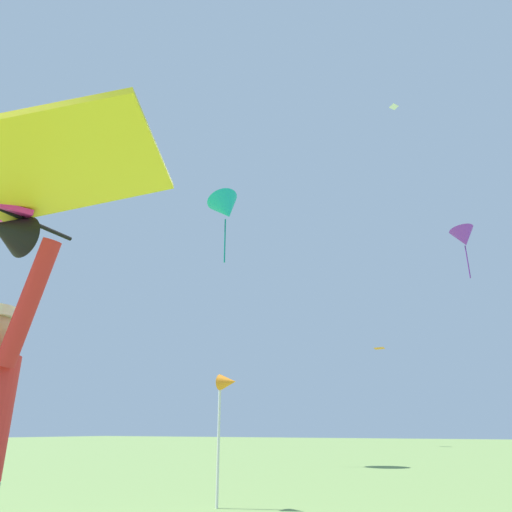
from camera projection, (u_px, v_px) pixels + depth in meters
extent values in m
cylinder|color=red|center=(29.00, 301.00, 2.23)|extent=(0.28, 0.10, 0.62)
cylinder|color=black|center=(12.00, 214.00, 2.52)|extent=(0.04, 0.80, 0.02)
cube|color=yellow|center=(59.00, 166.00, 2.25)|extent=(1.20, 1.14, 0.23)
cone|color=black|center=(8.00, 231.00, 2.49)|extent=(0.24, 0.21, 0.24)
pyramid|color=white|center=(394.00, 107.00, 29.04)|extent=(0.49, 0.49, 0.13)
cone|color=#19B2AD|center=(226.00, 208.00, 17.31)|extent=(1.87, 1.69, 1.49)
cylinder|color=#117C79|center=(225.00, 240.00, 16.86)|extent=(0.05, 0.05, 1.68)
pyramid|color=orange|center=(379.00, 348.00, 32.49)|extent=(0.97, 0.97, 0.12)
cone|color=purple|center=(464.00, 237.00, 24.88)|extent=(1.74, 1.66, 1.19)
cylinder|color=#602387|center=(468.00, 262.00, 24.40)|extent=(0.06, 0.06, 1.79)
cylinder|color=silver|center=(219.00, 438.00, 6.89)|extent=(0.04, 0.04, 1.84)
cone|color=orange|center=(228.00, 382.00, 7.11)|extent=(0.28, 0.24, 0.24)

